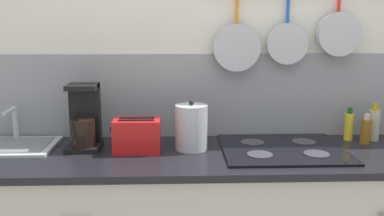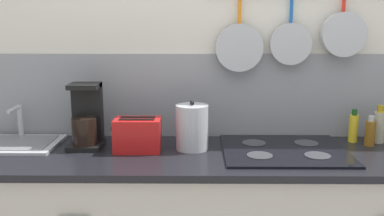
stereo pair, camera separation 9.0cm
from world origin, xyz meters
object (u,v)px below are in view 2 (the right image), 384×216
object	(u,v)px
kettle	(192,127)
toaster	(138,135)
coffee_maker	(86,121)
bottle_dish_soap	(379,126)
bottle_vinegar	(370,132)
bottle_hot_sauce	(353,127)

from	to	relation	value
kettle	toaster	bearing A→B (deg)	-173.01
coffee_maker	kettle	size ratio (longest dim) A/B	1.31
toaster	bottle_dish_soap	bearing A→B (deg)	7.27
toaster	bottle_dish_soap	world-z (taller)	bottle_dish_soap
toaster	kettle	xyz separation A→B (m)	(0.27, 0.03, 0.03)
bottle_vinegar	bottle_dish_soap	size ratio (longest dim) A/B	0.79
bottle_hot_sauce	bottle_vinegar	xyz separation A→B (m)	(0.06, -0.07, -0.01)
bottle_hot_sauce	bottle_vinegar	world-z (taller)	bottle_hot_sauce
bottle_vinegar	bottle_dish_soap	world-z (taller)	bottle_dish_soap
kettle	bottle_dish_soap	world-z (taller)	kettle
kettle	bottle_dish_soap	size ratio (longest dim) A/B	1.24
bottle_hot_sauce	bottle_dish_soap	xyz separation A→B (m)	(0.13, -0.01, 0.01)
coffee_maker	bottle_dish_soap	bearing A→B (deg)	3.24
coffee_maker	bottle_hot_sauce	world-z (taller)	coffee_maker
toaster	bottle_dish_soap	xyz separation A→B (m)	(1.27, 0.16, 0.01)
coffee_maker	toaster	world-z (taller)	coffee_maker
kettle	bottle_dish_soap	bearing A→B (deg)	7.35
coffee_maker	bottle_dish_soap	xyz separation A→B (m)	(1.54, 0.09, -0.05)
coffee_maker	bottle_hot_sauce	xyz separation A→B (m)	(1.41, 0.10, -0.06)
coffee_maker	kettle	world-z (taller)	coffee_maker
kettle	bottle_vinegar	world-z (taller)	kettle
coffee_maker	toaster	size ratio (longest dim) A/B	1.34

